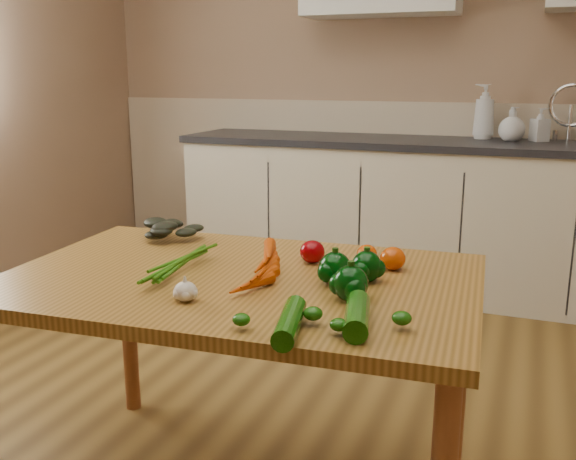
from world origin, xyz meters
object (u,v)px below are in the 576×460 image
Objects in this scene: leafy_greens at (173,227)px; zucchini_b at (290,322)px; soap_bottle_c at (512,124)px; pepper_b at (367,267)px; pepper_c at (351,283)px; tomato_c at (393,258)px; table at (241,301)px; carrot_bunch at (236,266)px; soap_bottle_b at (540,125)px; tomato_a at (312,252)px; pepper_a at (335,269)px; zucchini_a at (357,316)px; garlic_bulb at (185,291)px; tomato_b at (367,254)px; soap_bottle_a at (484,112)px.

leafy_greens is 0.90m from zucchini_b.
pepper_b is (-0.27, -2.19, -0.24)m from soap_bottle_c.
pepper_c reaches higher than tomato_c.
carrot_bunch is (-0.00, -0.03, 0.11)m from table.
pepper_b is at bearing -15.15° from leafy_greens.
tomato_a is (-0.62, -2.11, -0.24)m from soap_bottle_b.
pepper_a reaches higher than carrot_bunch.
tomato_c reaches higher than zucchini_a.
pepper_c is (0.35, -0.06, 0.01)m from carrot_bunch.
table is 6.94× the size of zucchini_a.
soap_bottle_b is at bearing 79.54° from zucchini_b.
soap_bottle_c is at bearing 85.22° from zucchini_a.
carrot_bunch is 0.36m from pepper_c.
garlic_bulb is 0.41m from pepper_a.
soap_bottle_b reaches higher than zucchini_b.
soap_bottle_b is 0.85× the size of zucchini_b.
soap_bottle_c is 0.76× the size of carrot_bunch.
zucchini_a is at bearing -79.31° from pepper_b.
pepper_b is at bearing 90.24° from pepper_c.
garlic_bulb is at bearing -113.63° from tomato_a.
tomato_b is (0.69, -0.03, -0.02)m from leafy_greens.
zucchini_a is (-0.05, -2.60, -0.32)m from soap_bottle_a.
soap_bottle_c is 2.28m from pepper_a.
garlic_bulb is at bearing -102.63° from table.
tomato_b is at bearing -2.11° from leafy_greens.
carrot_bunch is 2.92× the size of pepper_b.
tomato_a is at bearing -175.93° from tomato_c.
carrot_bunch is 0.28m from pepper_a.
table is 7.27× the size of leafy_greens.
carrot_bunch is 0.47m from zucchini_a.
soap_bottle_c is 2.22× the size of pepper_b.
table is 15.28× the size of pepper_c.
pepper_b is 0.93× the size of pepper_c.
tomato_c is at bearing 6.20° from soap_bottle_a.
pepper_b is at bearing 100.69° from zucchini_a.
zucchini_a is (0.26, -0.45, -0.01)m from tomato_a.
soap_bottle_c is at bearing 82.52° from zucchini_b.
tomato_c reaches higher than carrot_bunch.
soap_bottle_b is 0.98× the size of soap_bottle_c.
table is 0.27m from tomato_a.
pepper_a is at bearing 134.59° from soap_bottle_b.
zucchini_a is (0.79, -0.53, -0.02)m from leafy_greens.
pepper_c is at bearing -54.78° from tomato_a.
soap_bottle_a is 1.70× the size of soap_bottle_b.
tomato_c is at bearing 136.63° from soap_bottle_b.
table is 0.46m from tomato_c.
pepper_b is (-0.42, -2.23, -0.24)m from soap_bottle_b.
tomato_c is at bearing 71.31° from pepper_b.
pepper_c is 1.20× the size of tomato_a.
leafy_greens reaches higher than tomato_b.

